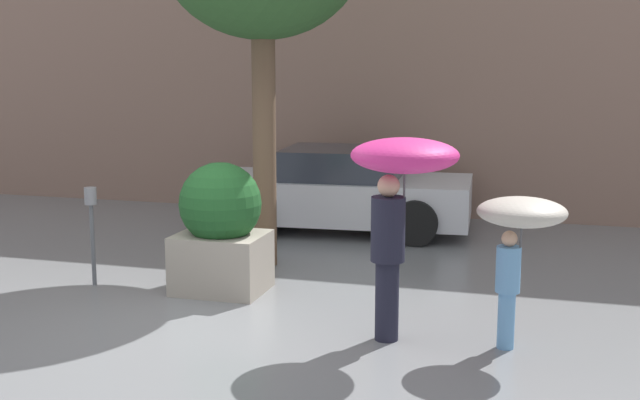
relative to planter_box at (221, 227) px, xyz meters
name	(u,v)px	position (x,y,z in m)	size (l,w,h in m)	color
ground_plane	(182,325)	(0.09, -1.24, -0.75)	(40.00, 40.00, 0.00)	slate
building_facade	(344,37)	(0.09, 5.26, 2.25)	(18.00, 0.30, 6.00)	#8C6B5B
planter_box	(221,227)	(0.00, 0.00, 0.00)	(1.00, 0.93, 1.49)	#9E9384
person_adult	(400,181)	(2.24, -1.08, 0.78)	(0.99, 0.99, 1.92)	#1E1E2D
person_child	(519,226)	(3.31, -1.03, 0.41)	(0.79, 0.79, 1.41)	#669ED1
parked_car_near	(343,191)	(0.48, 3.70, -0.15)	(4.04, 2.21, 1.28)	silver
parking_meter	(91,215)	(-1.54, -0.18, 0.10)	(0.14, 0.14, 1.16)	#595B60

